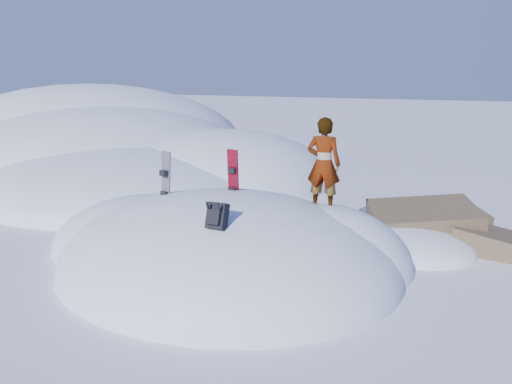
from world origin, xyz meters
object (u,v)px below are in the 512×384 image
(person, at_px, (324,164))
(snowboard_dark, at_px, (165,186))
(snowboard_red, at_px, (233,182))
(backpack, at_px, (217,216))

(person, bearing_deg, snowboard_dark, 13.84)
(snowboard_red, distance_m, snowboard_dark, 1.45)
(backpack, distance_m, person, 2.78)
(snowboard_red, relative_size, backpack, 2.66)
(snowboard_dark, bearing_deg, person, 37.29)
(snowboard_dark, distance_m, backpack, 2.57)
(snowboard_dark, bearing_deg, backpack, -16.13)
(backpack, height_order, person, person)
(backpack, bearing_deg, snowboard_dark, 140.28)
(snowboard_dark, bearing_deg, snowboard_red, 39.13)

